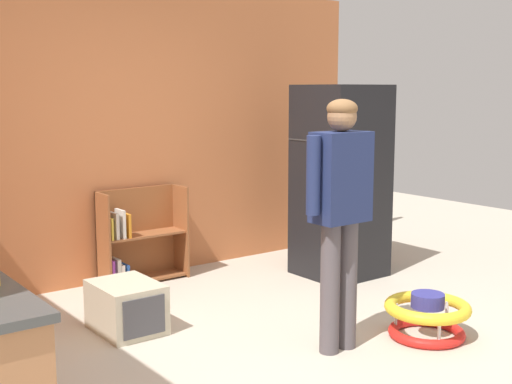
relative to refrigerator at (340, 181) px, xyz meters
name	(u,v)px	position (x,y,z in m)	size (l,w,h in m)	color
ground_plane	(291,353)	(-1.62, -1.22, -0.89)	(12.00, 12.00, 0.00)	beige
back_wall	(127,132)	(-1.62, 1.11, 0.46)	(5.20, 0.06, 2.70)	#C46F40
refrigerator	(340,181)	(0.00, 0.00, 0.00)	(0.73, 0.68, 1.78)	black
bookshelf	(136,242)	(-1.65, 0.93, -0.52)	(0.80, 0.28, 0.85)	brown
standing_person	(340,203)	(-1.33, -1.36, 0.12)	(0.57, 0.22, 1.68)	#524B50
baby_walker	(427,316)	(-0.67, -1.58, -0.73)	(0.60, 0.60, 0.32)	red
pet_carrier	(126,307)	(-2.30, -0.18, -0.71)	(0.42, 0.55, 0.36)	beige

